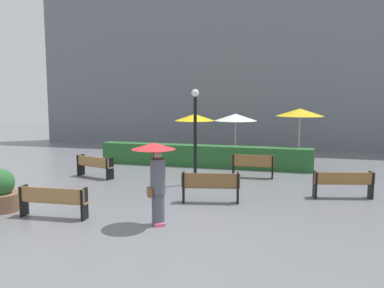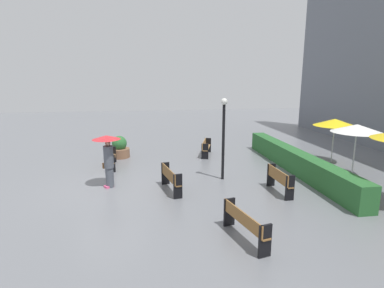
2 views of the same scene
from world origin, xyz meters
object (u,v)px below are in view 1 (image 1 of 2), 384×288
object	(u,v)px
lamp_post	(195,126)
bench_near_left	(53,200)
bench_far_left	(94,165)
bench_mid_center	(211,185)
bench_far_right	(343,182)
patio_umbrella_white	(236,117)
bench_back_row	(253,164)
patio_umbrella_yellow_far	(300,112)
patio_umbrella_yellow	(195,117)
pedestrian_with_umbrella	(156,170)
planter_pot	(0,193)

from	to	relation	value
lamp_post	bench_near_left	bearing A→B (deg)	-117.70
bench_far_left	bench_mid_center	distance (m)	5.83
bench_far_right	patio_umbrella_white	xyz separation A→B (m)	(-4.52, 6.47, 1.65)
bench_back_row	lamp_post	world-z (taller)	lamp_post
patio_umbrella_yellow_far	bench_far_right	bearing A→B (deg)	-76.52
bench_back_row	patio_umbrella_yellow_far	distance (m)	4.40
bench_near_left	patio_umbrella_yellow	bearing A→B (deg)	85.37
bench_mid_center	pedestrian_with_umbrella	distance (m)	2.68
bench_far_left	patio_umbrella_yellow	distance (m)	6.81
bench_far_left	planter_pot	size ratio (longest dim) A/B	1.47
bench_near_left	planter_pot	size ratio (longest dim) A/B	1.59
bench_far_left	bench_mid_center	size ratio (longest dim) A/B	0.99
bench_mid_center	lamp_post	xyz separation A→B (m)	(-1.12, 2.36, 1.61)
bench_near_left	pedestrian_with_umbrella	bearing A→B (deg)	4.20
bench_near_left	bench_back_row	bearing A→B (deg)	55.88
bench_far_right	lamp_post	xyz separation A→B (m)	(-5.06, 0.70, 1.65)
bench_back_row	patio_umbrella_yellow_far	xyz separation A→B (m)	(1.72, 3.57, 1.91)
bench_far_left	patio_umbrella_white	bearing A→B (deg)	50.28
bench_mid_center	lamp_post	bearing A→B (deg)	115.33
bench_back_row	bench_near_left	xyz separation A→B (m)	(-4.51, -6.66, -0.05)
bench_mid_center	lamp_post	world-z (taller)	lamp_post
bench_far_left	bench_mid_center	xyz separation A→B (m)	(5.30, -2.44, 0.05)
bench_far_left	pedestrian_with_umbrella	size ratio (longest dim) A/B	0.84
bench_far_right	planter_pot	bearing A→B (deg)	-157.25
bench_back_row	patio_umbrella_yellow	world-z (taller)	patio_umbrella_yellow
patio_umbrella_white	bench_back_row	bearing A→B (deg)	-71.44
pedestrian_with_umbrella	patio_umbrella_yellow_far	bearing A→B (deg)	71.38
planter_pot	pedestrian_with_umbrella	bearing A→B (deg)	-0.47
patio_umbrella_yellow	patio_umbrella_white	size ratio (longest dim) A/B	0.97
pedestrian_with_umbrella	planter_pot	xyz separation A→B (m)	(-4.74, 0.04, -0.91)
bench_mid_center	patio_umbrella_yellow	distance (m)	9.16
planter_pot	patio_umbrella_yellow	bearing A→B (deg)	75.67
bench_mid_center	patio_umbrella_yellow_far	distance (m)	8.26
bench_back_row	patio_umbrella_yellow	xyz separation A→B (m)	(-3.60, 4.52, 1.55)
patio_umbrella_yellow	patio_umbrella_white	bearing A→B (deg)	-11.30
bench_near_left	patio_umbrella_yellow_far	world-z (taller)	patio_umbrella_yellow_far
bench_far_right	patio_umbrella_yellow	distance (m)	9.80
bench_mid_center	pedestrian_with_umbrella	bearing A→B (deg)	-109.87
bench_back_row	patio_umbrella_yellow	size ratio (longest dim) A/B	0.73
bench_mid_center	bench_near_left	size ratio (longest dim) A/B	0.94
bench_mid_center	patio_umbrella_yellow_far	size ratio (longest dim) A/B	0.67
bench_back_row	lamp_post	bearing A→B (deg)	-138.24
lamp_post	patio_umbrella_white	xyz separation A→B (m)	(0.54, 5.77, 0.00)
pedestrian_with_umbrella	bench_back_row	bearing A→B (deg)	75.60
bench_near_left	lamp_post	xyz separation A→B (m)	(2.60, 4.95, 1.66)
bench_far_left	bench_back_row	bearing A→B (deg)	14.89
bench_far_right	patio_umbrella_white	distance (m)	8.07
lamp_post	patio_umbrella_yellow_far	world-z (taller)	lamp_post
patio_umbrella_yellow	bench_back_row	bearing A→B (deg)	-51.41
bench_mid_center	patio_umbrella_white	bearing A→B (deg)	94.03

